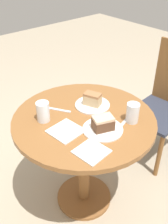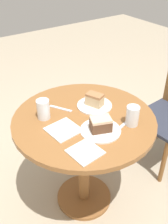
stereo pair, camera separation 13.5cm
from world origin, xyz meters
name	(u,v)px [view 1 (the left image)]	position (x,y,z in m)	size (l,w,h in m)	color
ground_plane	(84,197)	(0.00, 0.00, 0.00)	(8.00, 8.00, 0.00)	tan
table	(84,138)	(0.00, 0.00, 0.58)	(0.86, 0.86, 0.74)	brown
chair	(164,103)	(0.01, 0.87, 0.49)	(0.44, 0.49, 0.97)	brown
plate_near	(103,129)	(0.16, 0.00, 0.74)	(0.23, 0.23, 0.01)	white
plate_far	(92,105)	(-0.07, 0.13, 0.74)	(0.22, 0.22, 0.01)	white
cake_slice_near	(103,123)	(0.16, 0.00, 0.79)	(0.11, 0.13, 0.08)	brown
cake_slice_far	(92,99)	(-0.07, 0.13, 0.79)	(0.12, 0.10, 0.08)	tan
glass_lemonade	(43,113)	(-0.14, -0.20, 0.79)	(0.08, 0.08, 0.12)	beige
glass_water	(132,114)	(0.21, 0.19, 0.79)	(0.07, 0.07, 0.12)	silver
napkin_stack	(66,131)	(0.04, -0.16, 0.74)	(0.18, 0.18, 0.01)	silver
fork	(123,123)	(0.19, 0.13, 0.74)	(0.06, 0.16, 0.00)	silver
spoon	(59,110)	(-0.16, -0.07, 0.74)	(0.14, 0.09, 0.00)	silver
napkin_side	(92,152)	(0.25, -0.17, 0.74)	(0.16, 0.16, 0.01)	silver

